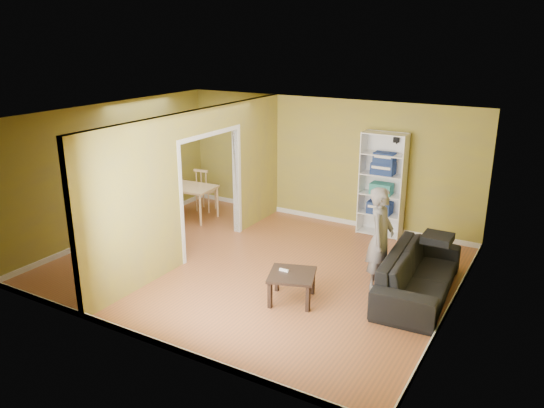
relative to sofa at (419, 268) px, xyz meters
The scene contains 16 objects.
room_shell 2.85m from the sofa, behind, with size 6.50×6.50×6.50m.
partition 4.01m from the sofa, behind, with size 0.22×5.50×2.60m, color olive, non-canonical shape.
wall_speaker 3.00m from the sofa, 117.18° to the left, with size 0.10×0.10×0.10m, color black.
sofa is the anchor object (origin of this frame).
person 0.81m from the sofa, behind, with size 0.55×0.70×1.92m, color slate.
bookshelf 2.70m from the sofa, 121.37° to the left, with size 0.86×0.38×2.05m.
paper_box_navy_a 2.61m from the sofa, 122.33° to the left, with size 0.46×0.30×0.24m, color navy.
paper_box_teal 2.65m from the sofa, 122.18° to the left, with size 0.42×0.27×0.21m, color #1B6357.
paper_box_navy_b 2.75m from the sofa, 122.06° to the left, with size 0.44×0.28×0.22m, color navy.
paper_box_navy_c 2.81m from the sofa, 121.80° to the left, with size 0.40×0.26×0.20m, color navy.
coffee_table 1.96m from the sofa, 143.81° to the right, with size 0.67×0.67×0.45m.
game_controller 2.07m from the sofa, 146.58° to the right, with size 0.15×0.04×0.03m, color white.
dining_table 5.39m from the sofa, 168.70° to the left, with size 1.14×0.76×0.71m.
chair_left 6.12m from the sofa, 169.36° to the left, with size 0.40×0.40×0.88m, color tan, non-canonical shape.
chair_near 5.28m from the sofa, behind, with size 0.40×0.40×0.88m, color #D2B675, non-canonical shape.
chair_far 5.54m from the sofa, 162.48° to the left, with size 0.45×0.45×0.99m, color beige, non-canonical shape.
Camera 1 is at (4.44, -7.13, 3.84)m, focal length 35.00 mm.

